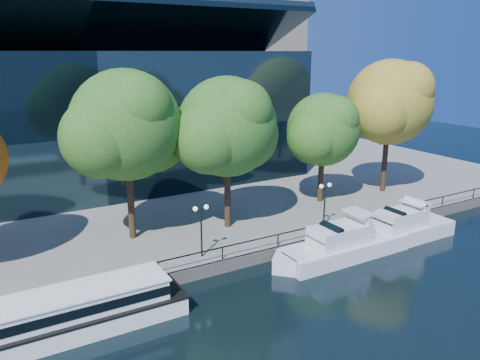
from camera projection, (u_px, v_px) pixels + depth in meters
ground at (245, 290)px, 32.40m from camera, size 160.00×160.00×0.00m
promenade at (106, 171)px, 62.60m from camera, size 90.00×67.08×1.00m
railing at (222, 247)px, 34.60m from camera, size 88.20×0.08×0.99m
convention_building at (77, 117)px, 54.72m from camera, size 50.00×24.57×21.43m
tour_boat at (54, 316)px, 26.82m from camera, size 16.09×3.59×3.05m
cruiser_near at (340, 245)px, 37.09m from camera, size 12.43×3.20×3.60m
cruiser_far at (400, 229)px, 40.47m from camera, size 11.01×3.05×3.60m
tree_2 at (128, 128)px, 36.49m from camera, size 10.93×8.96×13.77m
tree_3 at (229, 129)px, 39.17m from camera, size 10.52×8.63×13.07m
tree_4 at (325, 131)px, 46.55m from camera, size 9.10×7.47×11.08m
tree_5 at (391, 104)px, 49.46m from camera, size 11.24×9.21×14.26m
lamp_1 at (201, 219)px, 34.57m from camera, size 1.26×0.36×4.03m
lamp_2 at (325, 195)px, 40.28m from camera, size 1.26×0.36×4.03m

